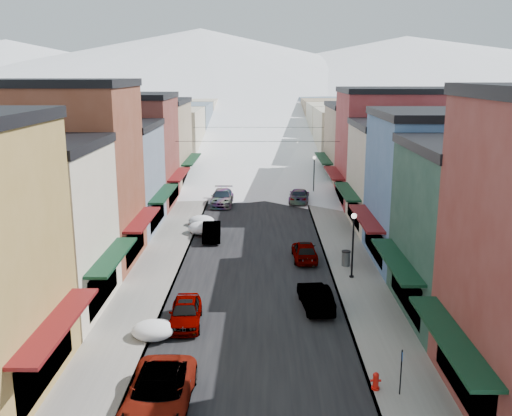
{
  "coord_description": "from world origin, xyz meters",
  "views": [
    {
      "loc": [
        0.5,
        -16.82,
        12.9
      ],
      "look_at": [
        0.0,
        28.07,
        2.21
      ],
      "focal_mm": 40.0,
      "sensor_mm": 36.0,
      "label": 1
    }
  ],
  "objects_px": {
    "car_dark_hatch": "(212,231)",
    "car_silver_sedan": "(186,312)",
    "streetlamp_near": "(353,237)",
    "car_green_sedan": "(315,297)",
    "car_white_suv": "(159,393)",
    "fire_hydrant": "(376,382)",
    "trash_can": "(346,258)"
  },
  "relations": [
    {
      "from": "car_dark_hatch",
      "to": "car_silver_sedan",
      "type": "bearing_deg",
      "value": -93.79
    },
    {
      "from": "car_white_suv",
      "to": "streetlamp_near",
      "type": "distance_m",
      "value": 17.73
    },
    {
      "from": "car_white_suv",
      "to": "car_green_sedan",
      "type": "height_order",
      "value": "car_white_suv"
    },
    {
      "from": "streetlamp_near",
      "to": "car_green_sedan",
      "type": "bearing_deg",
      "value": -120.79
    },
    {
      "from": "fire_hydrant",
      "to": "trash_can",
      "type": "height_order",
      "value": "trash_can"
    },
    {
      "from": "car_dark_hatch",
      "to": "trash_can",
      "type": "xyz_separation_m",
      "value": [
        9.68,
        -6.63,
        0.02
      ]
    },
    {
      "from": "car_dark_hatch",
      "to": "car_green_sedan",
      "type": "distance_m",
      "value": 15.16
    },
    {
      "from": "car_white_suv",
      "to": "fire_hydrant",
      "type": "height_order",
      "value": "car_white_suv"
    },
    {
      "from": "car_white_suv",
      "to": "streetlamp_near",
      "type": "height_order",
      "value": "streetlamp_near"
    },
    {
      "from": "fire_hydrant",
      "to": "trash_can",
      "type": "bearing_deg",
      "value": 86.39
    },
    {
      "from": "streetlamp_near",
      "to": "car_white_suv",
      "type": "bearing_deg",
      "value": -123.55
    },
    {
      "from": "car_silver_sedan",
      "to": "trash_can",
      "type": "bearing_deg",
      "value": 39.82
    },
    {
      "from": "car_dark_hatch",
      "to": "car_white_suv",
      "type": "bearing_deg",
      "value": -93.79
    },
    {
      "from": "car_white_suv",
      "to": "fire_hydrant",
      "type": "distance_m",
      "value": 8.82
    },
    {
      "from": "car_green_sedan",
      "to": "trash_can",
      "type": "height_order",
      "value": "car_green_sedan"
    },
    {
      "from": "car_silver_sedan",
      "to": "trash_can",
      "type": "distance_m",
      "value": 13.24
    },
    {
      "from": "car_green_sedan",
      "to": "fire_hydrant",
      "type": "xyz_separation_m",
      "value": [
        1.7,
        -8.68,
        -0.19
      ]
    },
    {
      "from": "car_dark_hatch",
      "to": "fire_hydrant",
      "type": "xyz_separation_m",
      "value": [
        8.7,
        -22.13,
        -0.17
      ]
    },
    {
      "from": "car_white_suv",
      "to": "trash_can",
      "type": "height_order",
      "value": "car_white_suv"
    },
    {
      "from": "car_white_suv",
      "to": "car_silver_sedan",
      "type": "relative_size",
      "value": 1.35
    },
    {
      "from": "fire_hydrant",
      "to": "trash_can",
      "type": "xyz_separation_m",
      "value": [
        0.98,
        15.5,
        0.18
      ]
    },
    {
      "from": "car_dark_hatch",
      "to": "trash_can",
      "type": "height_order",
      "value": "car_dark_hatch"
    },
    {
      "from": "car_white_suv",
      "to": "car_dark_hatch",
      "type": "xyz_separation_m",
      "value": [
        0.0,
        23.54,
        -0.09
      ]
    },
    {
      "from": "streetlamp_near",
      "to": "trash_can",
      "type": "bearing_deg",
      "value": 91.41
    },
    {
      "from": "car_dark_hatch",
      "to": "streetlamp_near",
      "type": "height_order",
      "value": "streetlamp_near"
    },
    {
      "from": "trash_can",
      "to": "streetlamp_near",
      "type": "bearing_deg",
      "value": -88.59
    },
    {
      "from": "car_white_suv",
      "to": "trash_can",
      "type": "bearing_deg",
      "value": 60.13
    },
    {
      "from": "car_dark_hatch",
      "to": "streetlamp_near",
      "type": "relative_size",
      "value": 0.95
    },
    {
      "from": "car_dark_hatch",
      "to": "streetlamp_near",
      "type": "distance_m",
      "value": 13.34
    },
    {
      "from": "car_silver_sedan",
      "to": "streetlamp_near",
      "type": "distance_m",
      "value": 12.06
    },
    {
      "from": "trash_can",
      "to": "streetlamp_near",
      "type": "distance_m",
      "value": 3.09
    },
    {
      "from": "car_green_sedan",
      "to": "streetlamp_near",
      "type": "height_order",
      "value": "streetlamp_near"
    }
  ]
}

